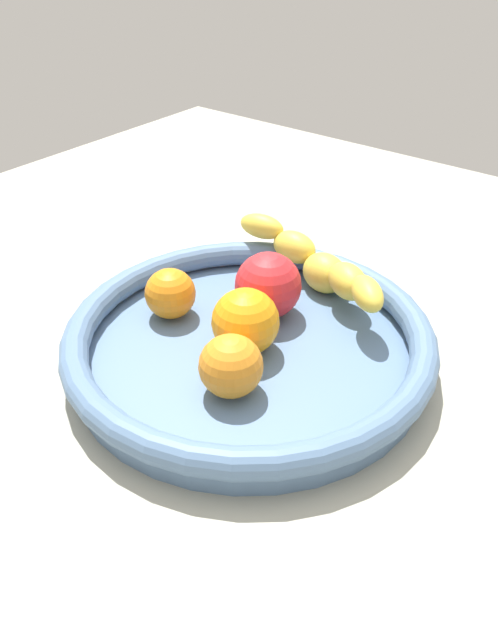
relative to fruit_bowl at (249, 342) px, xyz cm
name	(u,v)px	position (x,y,z in cm)	size (l,w,h in cm)	color
kitchen_counter	(249,373)	(0.00, 0.00, -3.72)	(120.00, 120.00, 3.00)	#A19E8E
fruit_bowl	(249,342)	(0.00, 0.00, 0.00)	(34.21, 34.21, 4.32)	slate
banana_draped_left	(318,264)	(0.46, -12.20, 2.68)	(21.67, 9.96, 5.76)	yellow
orange_front	(231,366)	(-2.70, 5.90, 2.21)	(5.44, 5.44, 5.44)	orange
orange_mid_left	(170,294)	(9.34, 0.55, 2.00)	(5.02, 5.02, 5.02)	orange
orange_mid_right	(247,322)	(-0.15, 0.52, 2.59)	(6.19, 6.19, 6.19)	orange
tomato_red	(268,285)	(1.95, -5.53, 2.78)	(6.57, 6.57, 6.57)	red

